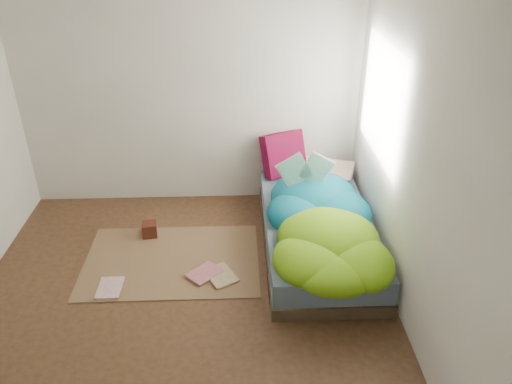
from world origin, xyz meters
TOP-DOWN VIEW (x-y plane):
  - ground at (0.00, 0.00)m, footprint 3.50×3.50m
  - room_walls at (0.01, 0.01)m, footprint 3.54×3.54m
  - bed at (1.22, 0.72)m, footprint 1.00×2.00m
  - duvet at (1.22, 0.50)m, footprint 0.96×1.84m
  - rug at (-0.15, 0.55)m, footprint 1.60×1.10m
  - pillow_floral at (1.43, 1.51)m, footprint 0.62×0.49m
  - pillow_magenta at (0.97, 1.63)m, footprint 0.47×0.34m
  - open_book at (1.11, 0.95)m, footprint 0.45×0.13m
  - wooden_box at (-0.41, 0.96)m, footprint 0.16×0.16m
  - floor_book_a at (-0.74, 0.16)m, footprint 0.21×0.28m
  - floor_book_b at (0.09, 0.40)m, footprint 0.35×0.35m
  - floor_book_c at (0.21, 0.24)m, footprint 0.34×0.37m

SIDE VIEW (x-z plane):
  - ground at x=0.00m, z-range 0.00..0.00m
  - rug at x=-0.15m, z-range 0.00..0.01m
  - floor_book_a at x=-0.74m, z-range 0.01..0.03m
  - floor_book_c at x=0.21m, z-range 0.01..0.04m
  - floor_book_b at x=0.09m, z-range 0.01..0.04m
  - wooden_box at x=-0.41m, z-range 0.01..0.15m
  - bed at x=1.22m, z-range 0.00..0.34m
  - pillow_floral at x=1.43m, z-range 0.34..0.46m
  - duvet at x=1.22m, z-range 0.34..0.68m
  - pillow_magenta at x=0.97m, z-range 0.34..0.80m
  - open_book at x=1.11m, z-range 0.68..0.95m
  - room_walls at x=0.01m, z-range 0.32..2.94m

